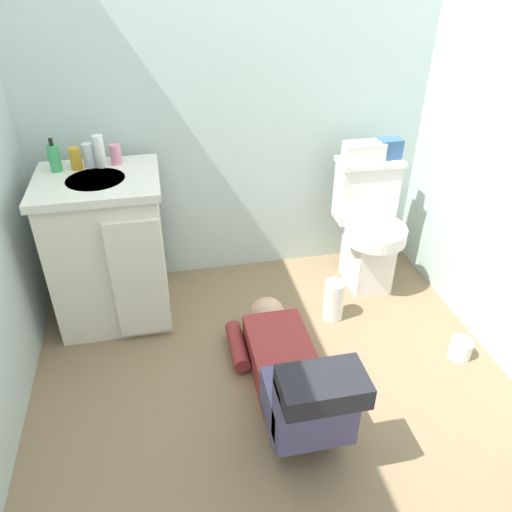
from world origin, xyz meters
name	(u,v)px	position (x,y,z in m)	size (l,w,h in m)	color
ground_plane	(273,386)	(0.00, 0.00, -0.02)	(2.75, 3.08, 0.04)	#80694C
wall_back	(231,71)	(0.00, 1.08, 1.20)	(2.41, 0.08, 2.40)	#B3C7C0
toilet	(368,227)	(0.74, 0.73, 0.37)	(0.36, 0.46, 0.75)	white
vanity_cabinet	(109,249)	(-0.73, 0.70, 0.42)	(0.60, 0.53, 0.82)	silver
faucet	(96,157)	(-0.73, 0.84, 0.87)	(0.02, 0.02, 0.10)	silver
person_plumber	(291,373)	(0.05, -0.12, 0.18)	(0.39, 1.06, 0.52)	maroon
tissue_box	(364,151)	(0.69, 0.83, 0.80)	(0.22, 0.11, 0.10)	silver
toiletry_bag	(389,148)	(0.84, 0.83, 0.81)	(0.12, 0.09, 0.11)	#33598C
soap_dispenser	(54,158)	(-0.92, 0.82, 0.89)	(0.06, 0.06, 0.17)	#3CA25C
bottle_amber	(76,159)	(-0.82, 0.83, 0.87)	(0.06, 0.06, 0.11)	gold
bottle_clear	(89,155)	(-0.76, 0.84, 0.88)	(0.05, 0.05, 0.12)	silver
bottle_white	(99,151)	(-0.70, 0.83, 0.90)	(0.05, 0.05, 0.16)	white
bottle_pink	(116,154)	(-0.63, 0.86, 0.87)	(0.06, 0.06, 0.10)	pink
paper_towel_roll	(334,300)	(0.44, 0.42, 0.12)	(0.11, 0.11, 0.23)	white
toilet_paper_roll	(461,349)	(0.96, -0.01, 0.05)	(0.11, 0.11, 0.10)	white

